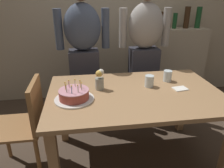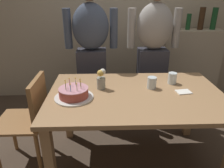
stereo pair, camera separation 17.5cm
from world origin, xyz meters
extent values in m
plane|color=#47382B|center=(0.00, 0.00, 0.00)|extent=(10.00, 10.00, 0.00)
cube|color=tan|center=(0.00, 1.55, 1.30)|extent=(5.20, 0.10, 2.60)
cube|color=#A37A51|center=(0.00, 0.00, 0.72)|extent=(1.50, 0.96, 0.03)
cube|color=#A37A51|center=(-0.68, 0.41, 0.35)|extent=(0.07, 0.07, 0.70)
cube|color=#A37A51|center=(0.68, 0.41, 0.35)|extent=(0.07, 0.07, 0.70)
cylinder|color=white|center=(-0.52, -0.07, 0.75)|extent=(0.32, 0.32, 0.01)
cylinder|color=#B24C42|center=(-0.52, -0.07, 0.79)|extent=(0.24, 0.24, 0.07)
cylinder|color=#D18E9E|center=(-0.52, -0.07, 0.83)|extent=(0.24, 0.24, 0.01)
cylinder|color=beige|center=(-0.51, -0.01, 0.86)|extent=(0.01, 0.01, 0.05)
sphere|color=#F9C64C|center=(-0.51, -0.01, 0.89)|extent=(0.01, 0.01, 0.01)
cylinder|color=pink|center=(-0.56, -0.02, 0.86)|extent=(0.01, 0.01, 0.05)
sphere|color=#F9C64C|center=(-0.56, -0.02, 0.89)|extent=(0.01, 0.01, 0.01)
cylinder|color=#EAB266|center=(-0.58, -0.06, 0.86)|extent=(0.01, 0.01, 0.05)
sphere|color=#F9C64C|center=(-0.58, -0.06, 0.89)|extent=(0.01, 0.01, 0.01)
cylinder|color=beige|center=(-0.57, -0.11, 0.86)|extent=(0.01, 0.01, 0.05)
sphere|color=#F9C64C|center=(-0.57, -0.11, 0.89)|extent=(0.01, 0.01, 0.01)
cylinder|color=#93B7DB|center=(-0.53, -0.14, 0.86)|extent=(0.01, 0.01, 0.05)
sphere|color=#F9C64C|center=(-0.53, -0.14, 0.89)|extent=(0.01, 0.01, 0.01)
cylinder|color=beige|center=(-0.48, -0.13, 0.86)|extent=(0.01, 0.01, 0.05)
sphere|color=#F9C64C|center=(-0.48, -0.13, 0.89)|extent=(0.01, 0.01, 0.01)
cylinder|color=beige|center=(-0.46, -0.09, 0.86)|extent=(0.01, 0.01, 0.05)
sphere|color=#F9C64C|center=(-0.46, -0.09, 0.89)|extent=(0.01, 0.01, 0.01)
cylinder|color=#EAB266|center=(-0.47, -0.04, 0.86)|extent=(0.01, 0.01, 0.05)
sphere|color=#F9C64C|center=(-0.47, -0.04, 0.89)|extent=(0.01, 0.01, 0.01)
cylinder|color=silver|center=(0.15, 0.10, 0.79)|extent=(0.08, 0.08, 0.11)
cylinder|color=silver|center=(0.37, 0.20, 0.79)|extent=(0.08, 0.08, 0.11)
cube|color=white|center=(0.41, 0.00, 0.74)|extent=(0.14, 0.11, 0.01)
cylinder|color=#999E93|center=(-0.30, 0.10, 0.79)|extent=(0.08, 0.08, 0.11)
sphere|color=silver|center=(-0.28, 0.10, 0.90)|extent=(0.05, 0.05, 0.05)
sphere|color=gold|center=(-0.30, 0.09, 0.89)|extent=(0.06, 0.06, 0.06)
cube|color=#33333D|center=(-0.42, 0.80, 0.46)|extent=(0.34, 0.23, 0.92)
ellipsoid|color=#424C60|center=(-0.42, 0.80, 1.18)|extent=(0.41, 0.27, 0.52)
cylinder|color=#424C60|center=(-0.16, 0.83, 1.15)|extent=(0.09, 0.09, 0.44)
cylinder|color=#424C60|center=(-0.68, 0.83, 1.15)|extent=(0.09, 0.09, 0.44)
cube|color=#33333D|center=(0.30, 0.80, 0.46)|extent=(0.34, 0.23, 0.92)
ellipsoid|color=#9E9993|center=(0.30, 0.80, 1.18)|extent=(0.41, 0.27, 0.52)
cylinder|color=#9E9993|center=(0.56, 0.83, 1.15)|extent=(0.09, 0.09, 0.44)
cylinder|color=#9E9993|center=(0.04, 0.83, 1.15)|extent=(0.09, 0.09, 0.44)
cube|color=olive|center=(-1.03, 0.02, 0.46)|extent=(0.42, 0.42, 0.02)
cube|color=olive|center=(-0.84, 0.02, 0.67)|extent=(0.04, 0.40, 0.40)
cylinder|color=olive|center=(-1.21, 0.20, 0.23)|extent=(0.04, 0.04, 0.45)
cylinder|color=olive|center=(-0.85, 0.20, 0.23)|extent=(0.04, 0.04, 0.45)
cylinder|color=olive|center=(-0.85, -0.16, 0.23)|extent=(0.04, 0.04, 0.45)
cube|color=tan|center=(0.97, 1.33, 0.53)|extent=(0.82, 0.30, 1.06)
cylinder|color=#382314|center=(0.71, 1.33, 1.17)|extent=(0.06, 0.06, 0.23)
cylinder|color=#194723|center=(0.88, 1.33, 1.16)|extent=(0.06, 0.06, 0.21)
cylinder|color=#382314|center=(1.06, 1.33, 1.20)|extent=(0.08, 0.08, 0.30)
cylinder|color=#194723|center=(1.23, 1.33, 1.20)|extent=(0.07, 0.07, 0.29)
camera|label=1|loc=(-0.44, -1.62, 1.54)|focal=34.21mm
camera|label=2|loc=(-0.26, -1.64, 1.54)|focal=34.21mm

